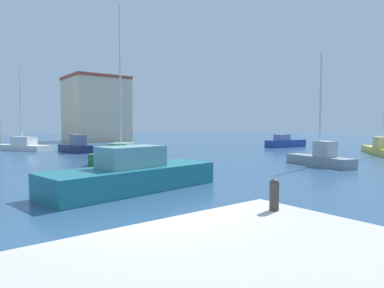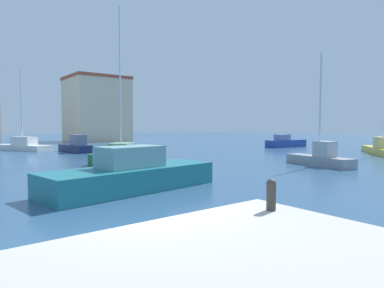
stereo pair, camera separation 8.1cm
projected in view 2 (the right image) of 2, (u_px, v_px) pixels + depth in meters
name	position (u px, v px, depth m)	size (l,w,h in m)	color
water	(179.00, 153.00, 32.27)	(160.00, 160.00, 0.00)	#2D5175
mooring_bollard	(271.00, 193.00, 6.80)	(0.20, 0.20, 0.65)	#38332D
sailboat_green_behind_lamppost	(121.00, 154.00, 25.71)	(6.74, 7.24, 11.56)	#28703D
motorboat_blue_distant_east	(286.00, 143.00, 41.55)	(5.92, 1.93, 1.57)	#233D93
sailboat_yellow_center_channel	(384.00, 148.00, 31.08)	(7.52, 6.52, 10.11)	gold
motorboat_navy_mid_harbor	(76.00, 146.00, 33.51)	(1.96, 4.88, 1.76)	#19234C
sailboat_white_outer_mooring	(23.00, 145.00, 36.29)	(4.83, 7.32, 8.72)	white
sailboat_grey_far_right	(320.00, 157.00, 22.34)	(2.28, 5.11, 7.41)	gray
motorboat_teal_near_pier	(132.00, 175.00, 13.95)	(7.68, 3.50, 1.82)	#1E707A
waterfront_apartments	(97.00, 109.00, 57.99)	(9.34, 9.15, 10.93)	beige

